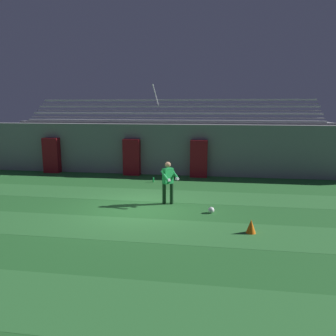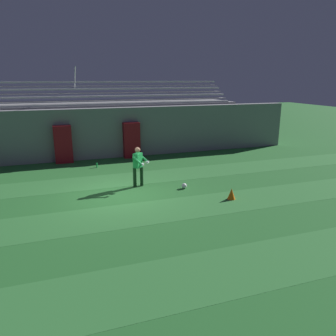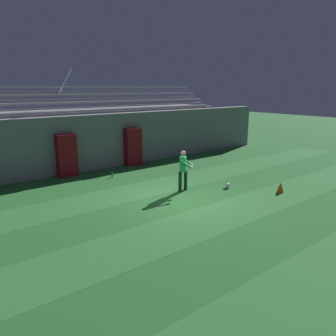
# 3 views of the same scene
# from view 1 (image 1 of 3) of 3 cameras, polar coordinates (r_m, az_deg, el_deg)

# --- Properties ---
(ground_plane) EXTENTS (80.00, 80.00, 0.00)m
(ground_plane) POSITION_cam_1_polar(r_m,az_deg,el_deg) (12.37, -4.91, -7.07)
(ground_plane) COLOR #286B2D
(turf_stripe_near) EXTENTS (28.00, 1.98, 0.01)m
(turf_stripe_near) POSITION_cam_1_polar(r_m,az_deg,el_deg) (7.18, -16.79, -21.39)
(turf_stripe_near) COLOR #337A38
(turf_stripe_near) RESTS_ON ground
(turf_stripe_mid) EXTENTS (28.00, 1.98, 0.01)m
(turf_stripe_mid) POSITION_cam_1_polar(r_m,az_deg,el_deg) (10.52, -7.50, -10.37)
(turf_stripe_mid) COLOR #337A38
(turf_stripe_mid) RESTS_ON ground
(turf_stripe_far) EXTENTS (28.00, 1.98, 0.01)m
(turf_stripe_far) POSITION_cam_1_polar(r_m,az_deg,el_deg) (14.18, -3.11, -4.72)
(turf_stripe_far) COLOR #337A38
(turf_stripe_far) RESTS_ON ground
(back_wall) EXTENTS (24.00, 0.60, 2.80)m
(back_wall) POSITION_cam_1_polar(r_m,az_deg,el_deg) (18.32, -0.30, 3.27)
(back_wall) COLOR gray
(back_wall) RESTS_ON ground
(padding_pillar_gate_left) EXTENTS (0.92, 0.44, 2.00)m
(padding_pillar_gate_left) POSITION_cam_1_polar(r_m,az_deg,el_deg) (18.22, -6.33, 1.89)
(padding_pillar_gate_left) COLOR maroon
(padding_pillar_gate_left) RESTS_ON ground
(padding_pillar_gate_right) EXTENTS (0.92, 0.44, 2.00)m
(padding_pillar_gate_right) POSITION_cam_1_polar(r_m,az_deg,el_deg) (17.65, 5.38, 1.62)
(padding_pillar_gate_right) COLOR maroon
(padding_pillar_gate_right) RESTS_ON ground
(padding_pillar_far_left) EXTENTS (0.92, 0.44, 2.00)m
(padding_pillar_far_left) POSITION_cam_1_polar(r_m,az_deg,el_deg) (19.95, -19.60, 2.09)
(padding_pillar_far_left) COLOR maroon
(padding_pillar_far_left) RESTS_ON ground
(bleacher_stand) EXTENTS (18.00, 3.35, 5.03)m
(bleacher_stand) POSITION_cam_1_polar(r_m,az_deg,el_deg) (20.27, 0.56, 4.26)
(bleacher_stand) COLOR gray
(bleacher_stand) RESTS_ON ground
(goalkeeper) EXTENTS (0.74, 0.74, 1.67)m
(goalkeeper) POSITION_cam_1_polar(r_m,az_deg,el_deg) (12.69, 0.03, -2.11)
(goalkeeper) COLOR #143319
(goalkeeper) RESTS_ON ground
(soccer_ball) EXTENTS (0.22, 0.22, 0.22)m
(soccer_ball) POSITION_cam_1_polar(r_m,az_deg,el_deg) (11.92, 7.54, -7.27)
(soccer_ball) COLOR white
(soccer_ball) RESTS_ON ground
(traffic_cone) EXTENTS (0.30, 0.30, 0.42)m
(traffic_cone) POSITION_cam_1_polar(r_m,az_deg,el_deg) (10.31, 14.25, -9.82)
(traffic_cone) COLOR orange
(traffic_cone) RESTS_ON ground
(water_bottle) EXTENTS (0.07, 0.07, 0.24)m
(water_bottle) POSITION_cam_1_polar(r_m,az_deg,el_deg) (16.55, -2.56, -2.05)
(water_bottle) COLOR green
(water_bottle) RESTS_ON ground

